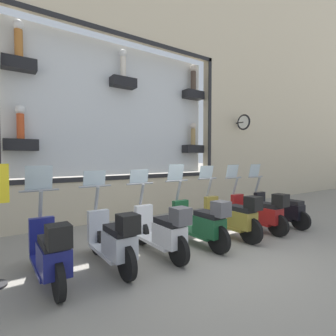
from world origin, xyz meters
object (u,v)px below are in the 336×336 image
scooter_black_0 (280,210)px  scooter_silver_5 (113,240)px  scooter_green_3 (201,223)px  scooter_red_1 (260,212)px  scooter_white_4 (162,231)px  scooter_navy_6 (50,252)px  scooter_olive_2 (233,217)px

scooter_black_0 → scooter_silver_5: 4.71m
scooter_black_0 → scooter_green_3: size_ratio=0.99×
scooter_red_1 → scooter_black_0: bearing=-86.4°
scooter_black_0 → scooter_red_1: bearing=93.6°
scooter_white_4 → scooter_navy_6: size_ratio=1.00×
scooter_black_0 → scooter_white_4: 3.77m
scooter_navy_6 → scooter_olive_2: bearing=-89.9°
scooter_red_1 → scooter_green_3: (0.01, 1.88, 0.01)m
scooter_red_1 → scooter_navy_6: scooter_navy_6 is taller
scooter_green_3 → scooter_white_4: bearing=90.4°
scooter_black_0 → scooter_navy_6: scooter_navy_6 is taller
scooter_red_1 → scooter_navy_6: (0.00, 4.71, 0.00)m
scooter_red_1 → scooter_green_3: scooter_green_3 is taller
scooter_red_1 → scooter_green_3: bearing=89.8°
scooter_black_0 → scooter_red_1: scooter_black_0 is taller
scooter_red_1 → scooter_olive_2: bearing=89.6°
scooter_green_3 → scooter_white_4: scooter_green_3 is taller
scooter_green_3 → scooter_navy_6: (-0.01, 2.82, -0.01)m
scooter_silver_5 → scooter_green_3: bearing=-89.9°
scooter_white_4 → scooter_navy_6: 1.88m
scooter_olive_2 → scooter_white_4: scooter_olive_2 is taller
scooter_olive_2 → scooter_silver_5: size_ratio=1.00×
scooter_olive_2 → scooter_green_3: size_ratio=1.00×
scooter_red_1 → scooter_white_4: (-0.00, 2.82, 0.00)m
scooter_green_3 → scooter_navy_6: bearing=90.1°
scooter_black_0 → scooter_olive_2: scooter_black_0 is taller
scooter_white_4 → scooter_silver_5: 0.94m
scooter_black_0 → scooter_olive_2: size_ratio=0.99×
scooter_black_0 → scooter_green_3: 2.83m
scooter_white_4 → scooter_navy_6: (0.00, 1.88, 0.00)m
scooter_red_1 → scooter_green_3: size_ratio=1.00×
scooter_navy_6 → scooter_red_1: bearing=-90.0°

